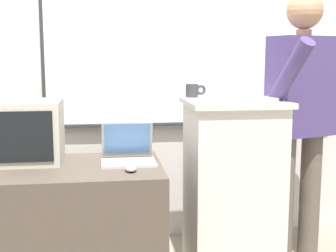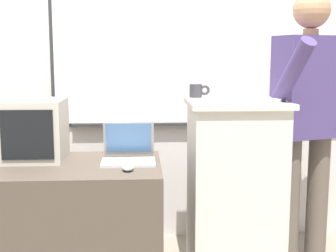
{
  "view_description": "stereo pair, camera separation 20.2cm",
  "coord_description": "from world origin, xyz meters",
  "px_view_note": "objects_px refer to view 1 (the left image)",
  "views": [
    {
      "loc": [
        -0.25,
        -2.08,
        1.28
      ],
      "look_at": [
        0.1,
        0.43,
        0.9
      ],
      "focal_mm": 50.0,
      "sensor_mm": 36.0,
      "label": 1
    },
    {
      "loc": [
        -0.05,
        -2.1,
        1.28
      ],
      "look_at": [
        0.1,
        0.43,
        0.9
      ],
      "focal_mm": 50.0,
      "sensor_mm": 36.0,
      "label": 2
    }
  ],
  "objects_px": {
    "lectern_podium": "(232,187)",
    "side_desk": "(79,228)",
    "laptop": "(128,151)",
    "crt_monitor": "(31,132)",
    "wireless_keyboard": "(242,99)",
    "computer_mouse_by_laptop": "(131,168)",
    "coffee_mug": "(193,91)",
    "person_presenter": "(301,110)"
  },
  "relations": [
    {
      "from": "lectern_podium",
      "to": "side_desk",
      "type": "xyz_separation_m",
      "value": [
        -0.89,
        -0.09,
        -0.17
      ]
    },
    {
      "from": "laptop",
      "to": "crt_monitor",
      "type": "bearing_deg",
      "value": 172.95
    },
    {
      "from": "side_desk",
      "to": "laptop",
      "type": "relative_size",
      "value": 3.09
    },
    {
      "from": "lectern_podium",
      "to": "wireless_keyboard",
      "type": "bearing_deg",
      "value": -67.91
    },
    {
      "from": "lectern_podium",
      "to": "wireless_keyboard",
      "type": "xyz_separation_m",
      "value": [
        0.03,
        -0.06,
        0.52
      ]
    },
    {
      "from": "laptop",
      "to": "crt_monitor",
      "type": "height_order",
      "value": "crt_monitor"
    },
    {
      "from": "side_desk",
      "to": "wireless_keyboard",
      "type": "relative_size",
      "value": 2.33
    },
    {
      "from": "lectern_podium",
      "to": "laptop",
      "type": "distance_m",
      "value": 0.65
    },
    {
      "from": "computer_mouse_by_laptop",
      "to": "crt_monitor",
      "type": "xyz_separation_m",
      "value": [
        -0.53,
        0.29,
        0.15
      ]
    },
    {
      "from": "computer_mouse_by_laptop",
      "to": "laptop",
      "type": "bearing_deg",
      "value": 90.48
    },
    {
      "from": "wireless_keyboard",
      "to": "crt_monitor",
      "type": "bearing_deg",
      "value": 174.55
    },
    {
      "from": "side_desk",
      "to": "laptop",
      "type": "xyz_separation_m",
      "value": [
        0.28,
        0.07,
        0.41
      ]
    },
    {
      "from": "crt_monitor",
      "to": "laptop",
      "type": "bearing_deg",
      "value": -7.05
    },
    {
      "from": "computer_mouse_by_laptop",
      "to": "coffee_mug",
      "type": "distance_m",
      "value": 0.7
    },
    {
      "from": "computer_mouse_by_laptop",
      "to": "crt_monitor",
      "type": "relative_size",
      "value": 0.28
    },
    {
      "from": "lectern_podium",
      "to": "crt_monitor",
      "type": "xyz_separation_m",
      "value": [
        -1.14,
        0.05,
        0.35
      ]
    },
    {
      "from": "crt_monitor",
      "to": "person_presenter",
      "type": "bearing_deg",
      "value": 2.23
    },
    {
      "from": "side_desk",
      "to": "person_presenter",
      "type": "height_order",
      "value": "person_presenter"
    },
    {
      "from": "side_desk",
      "to": "coffee_mug",
      "type": "relative_size",
      "value": 7.35
    },
    {
      "from": "side_desk",
      "to": "crt_monitor",
      "type": "relative_size",
      "value": 2.57
    },
    {
      "from": "coffee_mug",
      "to": "laptop",
      "type": "bearing_deg",
      "value": -152.75
    },
    {
      "from": "lectern_podium",
      "to": "computer_mouse_by_laptop",
      "type": "bearing_deg",
      "value": -157.87
    },
    {
      "from": "person_presenter",
      "to": "computer_mouse_by_laptop",
      "type": "height_order",
      "value": "person_presenter"
    },
    {
      "from": "crt_monitor",
      "to": "coffee_mug",
      "type": "distance_m",
      "value": 0.97
    },
    {
      "from": "wireless_keyboard",
      "to": "computer_mouse_by_laptop",
      "type": "xyz_separation_m",
      "value": [
        -0.63,
        -0.18,
        -0.33
      ]
    },
    {
      "from": "coffee_mug",
      "to": "computer_mouse_by_laptop",
      "type": "bearing_deg",
      "value": -132.81
    },
    {
      "from": "lectern_podium",
      "to": "person_presenter",
      "type": "relative_size",
      "value": 0.62
    },
    {
      "from": "lectern_podium",
      "to": "crt_monitor",
      "type": "bearing_deg",
      "value": 177.65
    },
    {
      "from": "lectern_podium",
      "to": "wireless_keyboard",
      "type": "distance_m",
      "value": 0.53
    },
    {
      "from": "wireless_keyboard",
      "to": "laptop",
      "type": "bearing_deg",
      "value": 175.89
    },
    {
      "from": "person_presenter",
      "to": "coffee_mug",
      "type": "bearing_deg",
      "value": 154.72
    },
    {
      "from": "side_desk",
      "to": "wireless_keyboard",
      "type": "xyz_separation_m",
      "value": [
        0.91,
        0.03,
        0.69
      ]
    },
    {
      "from": "laptop",
      "to": "crt_monitor",
      "type": "distance_m",
      "value": 0.55
    },
    {
      "from": "lectern_podium",
      "to": "side_desk",
      "type": "distance_m",
      "value": 0.91
    },
    {
      "from": "laptop",
      "to": "coffee_mug",
      "type": "xyz_separation_m",
      "value": [
        0.41,
        0.21,
        0.32
      ]
    },
    {
      "from": "person_presenter",
      "to": "coffee_mug",
      "type": "relative_size",
      "value": 13.36
    },
    {
      "from": "side_desk",
      "to": "person_presenter",
      "type": "distance_m",
      "value": 1.48
    },
    {
      "from": "wireless_keyboard",
      "to": "computer_mouse_by_laptop",
      "type": "relative_size",
      "value": 3.9
    },
    {
      "from": "lectern_podium",
      "to": "side_desk",
      "type": "relative_size",
      "value": 1.13
    },
    {
      "from": "computer_mouse_by_laptop",
      "to": "crt_monitor",
      "type": "bearing_deg",
      "value": 151.15
    },
    {
      "from": "person_presenter",
      "to": "lectern_podium",
      "type": "bearing_deg",
      "value": 175.39
    },
    {
      "from": "side_desk",
      "to": "laptop",
      "type": "height_order",
      "value": "laptop"
    }
  ]
}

